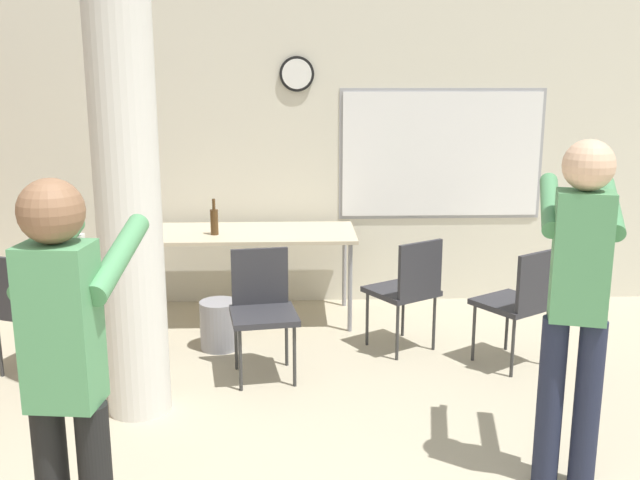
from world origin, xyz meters
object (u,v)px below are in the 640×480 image
at_px(chair_table_right, 408,286).
at_px(folding_table, 250,237).
at_px(person_playing_side, 577,289).
at_px(bottle_on_table, 214,221).
at_px(chair_mid_room, 520,298).
at_px(chair_table_front, 262,304).
at_px(person_playing_front, 68,365).
at_px(chair_near_pillar, 28,304).

bearing_deg(chair_table_right, folding_table, 147.81).
xyz_separation_m(chair_table_right, person_playing_side, (0.53, -1.81, 0.52)).
distance_m(bottle_on_table, chair_mid_room, 2.47).
xyz_separation_m(chair_table_front, person_playing_side, (1.59, -1.42, 0.52)).
bearing_deg(person_playing_side, chair_mid_room, 81.52).
distance_m(chair_mid_room, person_playing_front, 3.35).
bearing_deg(chair_table_right, chair_mid_room, -23.71).
relative_size(folding_table, chair_mid_room, 2.01).
relative_size(chair_near_pillar, chair_table_right, 1.00).
height_order(chair_near_pillar, chair_table_front, same).
xyz_separation_m(bottle_on_table, chair_mid_room, (2.24, -0.98, -0.37)).
height_order(chair_near_pillar, person_playing_side, person_playing_side).
height_order(bottle_on_table, chair_mid_room, bottle_on_table).
bearing_deg(person_playing_front, chair_table_front, 74.31).
distance_m(folding_table, chair_mid_room, 2.25).
bearing_deg(chair_mid_room, chair_table_front, -177.99).
height_order(chair_mid_room, person_playing_side, person_playing_side).
bearing_deg(chair_mid_room, person_playing_side, -98.48).
bearing_deg(person_playing_front, bottle_on_table, 86.71).
relative_size(chair_mid_room, chair_table_right, 1.00).
distance_m(chair_mid_room, person_playing_side, 1.59).
height_order(chair_mid_room, chair_table_right, same).
xyz_separation_m(chair_near_pillar, chair_table_right, (2.67, 0.34, 0.00)).
height_order(chair_near_pillar, chair_table_right, same).
xyz_separation_m(chair_table_front, person_playing_front, (-0.61, -2.19, 0.49)).
height_order(chair_near_pillar, chair_mid_room, same).
bearing_deg(folding_table, chair_table_right, -32.19).
height_order(chair_mid_room, person_playing_front, person_playing_front).
relative_size(chair_near_pillar, person_playing_side, 0.50).
distance_m(chair_near_pillar, chair_table_right, 2.69).
distance_m(chair_near_pillar, person_playing_front, 2.50).
height_order(bottle_on_table, person_playing_side, person_playing_side).
bearing_deg(person_playing_front, chair_table_right, 56.96).
distance_m(folding_table, chair_table_front, 1.18).
xyz_separation_m(person_playing_side, person_playing_front, (-2.20, -0.77, -0.03)).
distance_m(chair_table_front, person_playing_side, 2.19).
bearing_deg(person_playing_side, bottle_on_table, 129.29).
bearing_deg(chair_table_right, chair_table_front, -159.80).
relative_size(folding_table, person_playing_front, 1.03).
xyz_separation_m(chair_table_right, person_playing_front, (-1.68, -2.58, 0.49)).
xyz_separation_m(bottle_on_table, chair_table_front, (0.43, -1.04, -0.37)).
bearing_deg(bottle_on_table, person_playing_front, -93.29).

